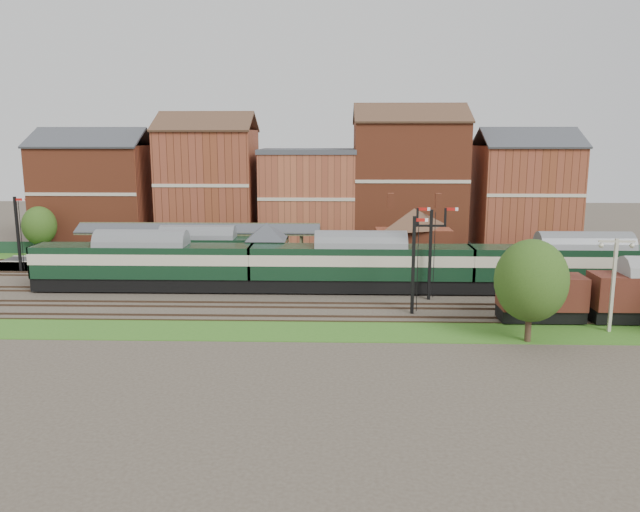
{
  "coord_description": "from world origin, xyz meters",
  "views": [
    {
      "loc": [
        3.92,
        -56.27,
        14.26
      ],
      "look_at": [
        2.23,
        2.0,
        3.0
      ],
      "focal_mm": 35.0,
      "sensor_mm": 36.0,
      "label": 1
    }
  ],
  "objects_px": {
    "dmu_train": "(360,263)",
    "platform_railcar": "(199,252)",
    "semaphore_bracket": "(431,248)",
    "goods_van_a": "(636,294)",
    "signal_box": "(267,251)"
  },
  "relations": [
    {
      "from": "dmu_train",
      "to": "platform_railcar",
      "type": "relative_size",
      "value": 3.28
    },
    {
      "from": "signal_box",
      "to": "goods_van_a",
      "type": "bearing_deg",
      "value": -22.27
    },
    {
      "from": "goods_van_a",
      "to": "platform_railcar",
      "type": "bearing_deg",
      "value": 157.46
    },
    {
      "from": "semaphore_bracket",
      "to": "goods_van_a",
      "type": "xyz_separation_m",
      "value": [
        14.87,
        -6.5,
        -2.34
      ]
    },
    {
      "from": "platform_railcar",
      "to": "goods_van_a",
      "type": "xyz_separation_m",
      "value": [
        37.35,
        -15.5,
        -0.2
      ]
    },
    {
      "from": "semaphore_bracket",
      "to": "dmu_train",
      "type": "xyz_separation_m",
      "value": [
        -6.03,
        2.5,
        -1.92
      ]
    },
    {
      "from": "dmu_train",
      "to": "platform_railcar",
      "type": "xyz_separation_m",
      "value": [
        -16.44,
        6.5,
        -0.22
      ]
    },
    {
      "from": "dmu_train",
      "to": "goods_van_a",
      "type": "bearing_deg",
      "value": -23.29
    },
    {
      "from": "semaphore_bracket",
      "to": "goods_van_a",
      "type": "bearing_deg",
      "value": -23.6
    },
    {
      "from": "signal_box",
      "to": "goods_van_a",
      "type": "xyz_separation_m",
      "value": [
        29.91,
        -12.25,
        -0.9
      ]
    },
    {
      "from": "signal_box",
      "to": "platform_railcar",
      "type": "bearing_deg",
      "value": 156.4
    },
    {
      "from": "dmu_train",
      "to": "goods_van_a",
      "type": "height_order",
      "value": "dmu_train"
    },
    {
      "from": "signal_box",
      "to": "platform_railcar",
      "type": "xyz_separation_m",
      "value": [
        -7.44,
        3.25,
        -0.71
      ]
    },
    {
      "from": "semaphore_bracket",
      "to": "platform_railcar",
      "type": "xyz_separation_m",
      "value": [
        -22.48,
        9.0,
        -2.15
      ]
    },
    {
      "from": "dmu_train",
      "to": "platform_railcar",
      "type": "height_order",
      "value": "dmu_train"
    }
  ]
}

